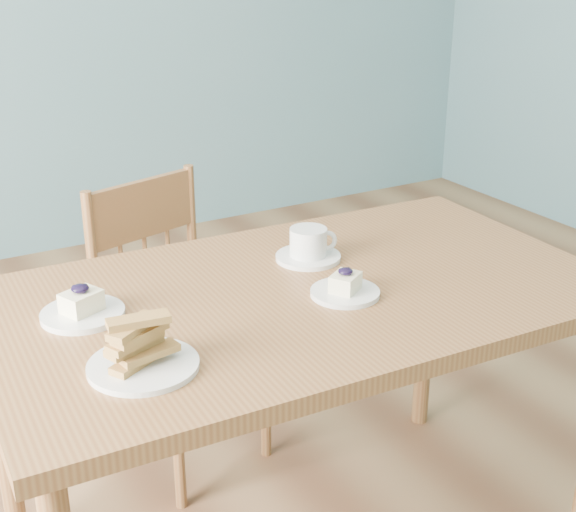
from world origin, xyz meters
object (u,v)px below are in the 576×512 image
at_px(dining_chair, 176,325).
at_px(biscotti_plate, 142,351).
at_px(cheesecake_plate_far, 82,309).
at_px(cheesecake_plate_near, 345,288).
at_px(coffee_cup, 309,246).
at_px(dining_table, 300,319).

distance_m(dining_chair, biscotti_plate, 0.84).
height_order(cheesecake_plate_far, biscotti_plate, biscotti_plate).
relative_size(cheesecake_plate_near, coffee_cup, 0.96).
bearing_deg(coffee_cup, cheesecake_plate_near, -80.04).
relative_size(dining_table, coffee_cup, 8.92).
relative_size(dining_table, biscotti_plate, 6.89).
relative_size(dining_table, dining_chair, 1.67).
relative_size(dining_table, cheesecake_plate_far, 8.17).
height_order(dining_chair, cheesecake_plate_far, dining_chair).
height_order(dining_table, coffee_cup, coffee_cup).
height_order(cheesecake_plate_near, biscotti_plate, biscotti_plate).
height_order(dining_chair, coffee_cup, dining_chair).
height_order(cheesecake_plate_far, coffee_cup, coffee_cup).
bearing_deg(cheesecake_plate_near, coffee_cup, 79.80).
bearing_deg(cheesecake_plate_far, dining_table, -12.96).
bearing_deg(cheesecake_plate_near, cheesecake_plate_far, 160.87).
xyz_separation_m(dining_table, cheesecake_plate_near, (0.07, -0.08, 0.09)).
height_order(cheesecake_plate_near, coffee_cup, coffee_cup).
height_order(dining_table, biscotti_plate, biscotti_plate).
xyz_separation_m(cheesecake_plate_near, cheesecake_plate_far, (-0.52, 0.18, 0.00)).
relative_size(dining_chair, cheesecake_plate_near, 5.53).
xyz_separation_m(dining_chair, cheesecake_plate_far, (-0.37, -0.43, 0.32)).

